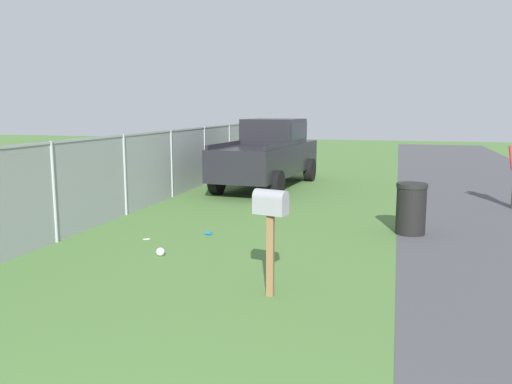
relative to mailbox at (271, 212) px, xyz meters
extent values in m
cube|color=brown|center=(0.00, 0.00, -0.57)|extent=(0.09, 0.09, 1.08)
cube|color=gray|center=(0.00, 0.00, 0.08)|extent=(0.31, 0.47, 0.22)
cylinder|color=gray|center=(0.00, 0.00, 0.19)|extent=(0.31, 0.47, 0.20)
cube|color=red|center=(0.11, 0.00, 0.15)|extent=(0.02, 0.04, 0.18)
cube|color=black|center=(9.28, 2.33, -0.23)|extent=(5.61, 2.26, 0.90)
cube|color=black|center=(9.94, 2.28, 0.60)|extent=(2.00, 1.80, 0.76)
cube|color=black|center=(9.94, 2.28, 0.60)|extent=(1.95, 1.83, 0.53)
cube|color=black|center=(8.16, 3.26, 0.28)|extent=(2.84, 0.33, 0.12)
cube|color=black|center=(8.01, 1.62, 0.28)|extent=(2.84, 0.33, 0.12)
cylinder|color=black|center=(11.16, 3.07, -0.73)|extent=(0.78, 0.33, 0.76)
cylinder|color=black|center=(11.01, 1.29, -0.73)|extent=(0.78, 0.33, 0.76)
cylinder|color=black|center=(7.56, 3.38, -0.73)|extent=(0.78, 0.33, 0.76)
cylinder|color=black|center=(7.41, 1.60, -0.73)|extent=(0.78, 0.33, 0.76)
cylinder|color=black|center=(4.02, -1.83, -0.65)|extent=(0.56, 0.56, 0.92)
cylinder|color=black|center=(4.02, -1.83, -0.15)|extent=(0.59, 0.59, 0.08)
cylinder|color=#B23333|center=(7.41, -4.20, 0.13)|extent=(0.09, 0.18, 0.60)
cylinder|color=#9EA3A8|center=(1.69, 4.43, -0.19)|extent=(0.07, 0.07, 1.84)
cylinder|color=#9EA3A8|center=(4.25, 4.43, -0.19)|extent=(0.07, 0.07, 1.84)
cylinder|color=#9EA3A8|center=(6.82, 4.43, -0.19)|extent=(0.07, 0.07, 1.84)
cylinder|color=#9EA3A8|center=(9.38, 4.43, -0.19)|extent=(0.07, 0.07, 1.84)
cylinder|color=#9EA3A8|center=(11.95, 4.43, -0.19)|extent=(0.07, 0.07, 1.84)
cylinder|color=#9EA3A8|center=(14.52, 4.43, -0.19)|extent=(0.07, 0.07, 1.84)
cube|color=#9EA3A8|center=(5.54, 4.43, 0.70)|extent=(17.96, 0.04, 0.04)
cube|color=gray|center=(5.54, 4.43, -0.19)|extent=(17.96, 0.01, 1.84)
cube|color=silver|center=(2.30, 2.94, -1.11)|extent=(0.14, 0.15, 0.01)
cylinder|color=blue|center=(2.92, 1.93, -1.08)|extent=(0.10, 0.13, 0.07)
sphere|color=silver|center=(1.34, 2.19, -1.04)|extent=(0.14, 0.14, 0.14)
camera|label=1|loc=(-6.39, -1.53, 1.31)|focal=36.86mm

